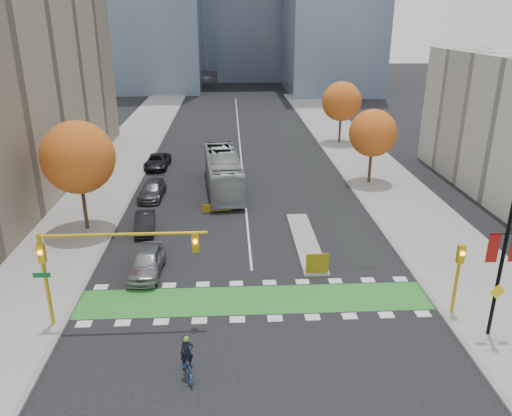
{
  "coord_description": "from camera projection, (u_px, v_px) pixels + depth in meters",
  "views": [
    {
      "loc": [
        -1.2,
        -22.88,
        14.98
      ],
      "look_at": [
        0.44,
        8.15,
        3.0
      ],
      "focal_mm": 35.0,
      "sensor_mm": 36.0,
      "label": 1
    }
  ],
  "objects": [
    {
      "name": "median_island",
      "position": [
        305.0,
        241.0,
        35.32
      ],
      "size": [
        1.6,
        10.0,
        0.16
      ],
      "primitive_type": "cube",
      "color": "gray",
      "rests_on": "ground"
    },
    {
      "name": "sidewalk_west",
      "position": [
        94.0,
        194.0,
        44.71
      ],
      "size": [
        7.0,
        120.0,
        0.15
      ],
      "primitive_type": "cube",
      "color": "gray",
      "rests_on": "ground"
    },
    {
      "name": "parked_car_a",
      "position": [
        147.0,
        262.0,
        30.81
      ],
      "size": [
        2.07,
        4.77,
        1.6
      ],
      "primitive_type": "imported",
      "rotation": [
        0.0,
        0.0,
        -0.04
      ],
      "color": "gray",
      "rests_on": "ground"
    },
    {
      "name": "centre_line",
      "position": [
        240.0,
        141.0,
        64.03
      ],
      "size": [
        0.15,
        70.0,
        0.01
      ],
      "primitive_type": "cube",
      "color": "silver",
      "rests_on": "ground"
    },
    {
      "name": "bike_crossing",
      "position": [
        254.0,
        300.0,
        28.16
      ],
      "size": [
        20.0,
        3.0,
        0.01
      ],
      "primitive_type": "cube",
      "color": "#2A812A",
      "rests_on": "ground"
    },
    {
      "name": "tree_east_far",
      "position": [
        342.0,
        101.0,
        60.9
      ],
      "size": [
        4.8,
        4.8,
        7.65
      ],
      "color": "#332114",
      "rests_on": "ground"
    },
    {
      "name": "parked_car_d",
      "position": [
        157.0,
        161.0,
        52.51
      ],
      "size": [
        2.53,
        5.07,
        1.38
      ],
      "primitive_type": "imported",
      "rotation": [
        0.0,
        0.0,
        -0.05
      ],
      "color": "black",
      "rests_on": "ground"
    },
    {
      "name": "traffic_signal_west",
      "position": [
        95.0,
        255.0,
        24.44
      ],
      "size": [
        8.53,
        0.56,
        5.2
      ],
      "color": "#BF9914",
      "rests_on": "ground"
    },
    {
      "name": "tree_west",
      "position": [
        78.0,
        157.0,
        35.33
      ],
      "size": [
        5.2,
        5.2,
        8.22
      ],
      "color": "#332114",
      "rests_on": "ground"
    },
    {
      "name": "curb_west",
      "position": [
        133.0,
        193.0,
        44.88
      ],
      "size": [
        0.3,
        120.0,
        0.16
      ],
      "primitive_type": "cube",
      "color": "gray",
      "rests_on": "ground"
    },
    {
      "name": "cyclist",
      "position": [
        187.0,
        363.0,
        21.94
      ],
      "size": [
        1.14,
        1.93,
        2.11
      ],
      "rotation": [
        0.0,
        0.0,
        0.29
      ],
      "color": "navy",
      "rests_on": "ground"
    },
    {
      "name": "bus",
      "position": [
        223.0,
        172.0,
        45.48
      ],
      "size": [
        3.86,
        12.36,
        3.39
      ],
      "primitive_type": "imported",
      "rotation": [
        0.0,
        0.0,
        0.08
      ],
      "color": "#949A9B",
      "rests_on": "ground"
    },
    {
      "name": "hazard_board",
      "position": [
        317.0,
        263.0,
        30.58
      ],
      "size": [
        1.4,
        0.12,
        1.3
      ],
      "primitive_type": "cube",
      "color": "yellow",
      "rests_on": "median_island"
    },
    {
      "name": "banner_lamppost",
      "position": [
        504.0,
        253.0,
        23.34
      ],
      "size": [
        1.65,
        0.36,
        8.28
      ],
      "color": "black",
      "rests_on": "ground"
    },
    {
      "name": "parked_car_b",
      "position": [
        145.0,
        223.0,
        36.98
      ],
      "size": [
        1.82,
        4.14,
        1.32
      ],
      "primitive_type": "imported",
      "rotation": [
        0.0,
        0.0,
        0.11
      ],
      "color": "black",
      "rests_on": "ground"
    },
    {
      "name": "bike_lane_paint",
      "position": [
        309.0,
        161.0,
        55.08
      ],
      "size": [
        2.5,
        50.0,
        0.01
      ],
      "primitive_type": "cube",
      "color": "black",
      "rests_on": "ground"
    },
    {
      "name": "tree_east_near",
      "position": [
        373.0,
        133.0,
        46.1
      ],
      "size": [
        4.4,
        4.4,
        7.08
      ],
      "color": "#332114",
      "rests_on": "ground"
    },
    {
      "name": "sidewalk_east",
      "position": [
        390.0,
        189.0,
        46.04
      ],
      "size": [
        7.0,
        120.0,
        0.15
      ],
      "primitive_type": "cube",
      "color": "gray",
      "rests_on": "ground"
    },
    {
      "name": "curb_east",
      "position": [
        353.0,
        189.0,
        45.86
      ],
      "size": [
        0.3,
        120.0,
        0.16
      ],
      "primitive_type": "cube",
      "color": "gray",
      "rests_on": "ground"
    },
    {
      "name": "parked_car_c",
      "position": [
        152.0,
        190.0,
        43.8
      ],
      "size": [
        2.2,
        4.94,
        1.41
      ],
      "primitive_type": "imported",
      "rotation": [
        0.0,
        0.0,
        -0.05
      ],
      "color": "#434348",
      "rests_on": "ground"
    },
    {
      "name": "traffic_signal_east",
      "position": [
        458.0,
        269.0,
        25.82
      ],
      "size": [
        0.35,
        0.43,
        4.1
      ],
      "color": "#BF9914",
      "rests_on": "ground"
    },
    {
      "name": "ground",
      "position": [
        256.0,
        315.0,
        26.76
      ],
      "size": [
        300.0,
        300.0,
        0.0
      ],
      "primitive_type": "plane",
      "color": "black",
      "rests_on": "ground"
    }
  ]
}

